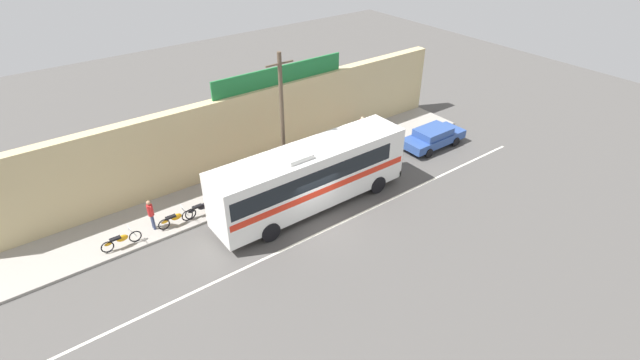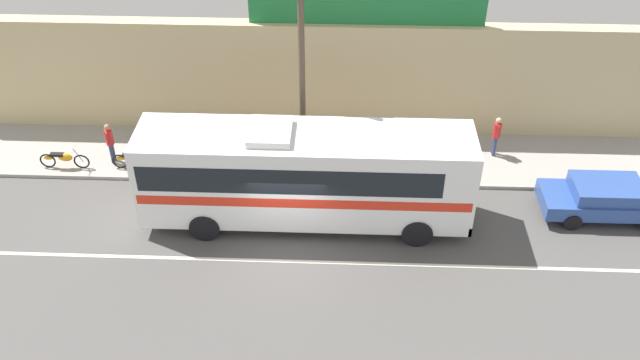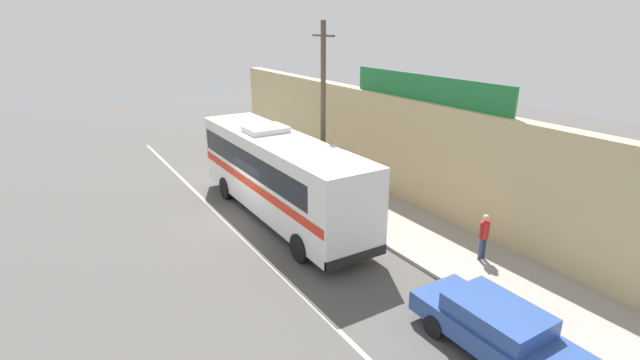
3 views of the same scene
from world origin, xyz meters
TOP-DOWN VIEW (x-y plane):
  - ground_plane at (0.00, 0.00)m, footprint 70.00×70.00m
  - sidewalk_slab at (0.00, 5.20)m, footprint 30.00×3.60m
  - storefront_facade at (0.00, 7.35)m, footprint 30.00×0.70m
  - storefront_billboard at (2.55, 7.35)m, footprint 8.99×0.12m
  - road_center_stripe at (0.00, -0.80)m, footprint 30.00×0.14m
  - intercity_bus at (0.44, 1.37)m, footprint 11.22×2.59m
  - parked_car at (11.10, 2.08)m, footprint 4.59×1.88m
  - utility_pole at (0.31, 3.69)m, footprint 1.60×0.22m
  - motorcycle_green at (-3.22, 4.18)m, footprint 1.83×0.56m
  - motorcycle_purple at (-4.75, 4.05)m, footprint 1.91×0.56m
  - motorcycle_black at (-6.22, 4.01)m, footprint 1.87×0.56m
  - motorcycle_orange at (-8.99, 3.94)m, footprint 1.95×0.56m
  - pedestrian_by_curb at (-7.21, 4.43)m, footprint 0.30×0.48m
  - pedestrian_near_shop at (7.77, 5.55)m, footprint 0.30×0.48m

SIDE VIEW (x-z plane):
  - ground_plane at x=0.00m, z-range 0.00..0.00m
  - road_center_stripe at x=0.00m, z-range 0.00..0.01m
  - sidewalk_slab at x=0.00m, z-range 0.00..0.14m
  - motorcycle_green at x=-3.22m, z-range 0.09..1.04m
  - motorcycle_purple at x=-4.75m, z-range 0.09..1.04m
  - motorcycle_black at x=-6.22m, z-range 0.09..1.04m
  - motorcycle_orange at x=-8.99m, z-range 0.09..1.04m
  - parked_car at x=11.10m, z-range 0.05..1.42m
  - pedestrian_near_shop at x=7.77m, z-range 0.28..1.97m
  - pedestrian_by_curb at x=-7.21m, z-range 0.28..1.98m
  - intercity_bus at x=0.44m, z-range 0.17..3.96m
  - storefront_facade at x=0.00m, z-range 0.00..4.80m
  - utility_pole at x=0.31m, z-range 0.27..8.21m
  - storefront_billboard at x=2.55m, z-range 4.80..5.90m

